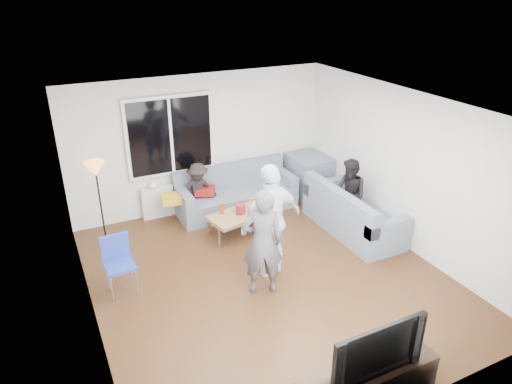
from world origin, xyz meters
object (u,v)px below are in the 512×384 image
floor_lamp (101,208)px  spectator_back (198,191)px  sofa_back_section (236,190)px  sofa_right_section (354,209)px  side_chair (120,267)px  player_left (262,242)px  coffee_table (240,224)px  television (372,346)px  player_right (271,221)px  spectator_right (350,195)px

floor_lamp → spectator_back: 1.86m
sofa_back_section → sofa_right_section: same height
side_chair → player_left: 2.04m
coffee_table → television: bearing=-94.1°
side_chair → sofa_back_section: bearing=31.3°
player_right → television: size_ratio=1.60×
coffee_table → spectator_right: size_ratio=0.85×
spectator_right → coffee_table: bearing=-113.5°
sofa_right_section → television: size_ratio=1.81×
spectator_right → spectator_back: bearing=-128.9°
sofa_right_section → spectator_right: spectator_right is taller
spectator_back → side_chair: bearing=-131.9°
side_chair → floor_lamp: size_ratio=0.55×
sofa_right_section → floor_lamp: (-4.07, 1.27, 0.36)m
coffee_table → player_left: bearing=-103.7°
sofa_back_section → player_left: player_left is taller
spectator_back → television: bearing=-83.8°
sofa_back_section → player_left: 2.66m
sofa_back_section → television: television is taller
floor_lamp → sofa_right_section: bearing=-17.3°
sofa_back_section → sofa_right_section: 2.26m
sofa_right_section → coffee_table: bearing=67.2°
sofa_back_section → floor_lamp: 2.60m
side_chair → television: 3.66m
player_right → spectator_right: 2.03m
floor_lamp → spectator_back: bearing=13.5°
player_right → spectator_back: player_right is taller
coffee_table → floor_lamp: 2.35m
sofa_back_section → television: 4.82m
floor_lamp → player_right: size_ratio=0.88×
television → spectator_right: bearing=56.8°
player_left → player_right: bearing=-113.2°
player_right → spectator_right: bearing=-171.2°
player_left → spectator_back: (-0.03, 2.56, -0.26)m
floor_lamp → player_right: (2.15, -1.77, 0.11)m
side_chair → coffee_table: bearing=17.4°
floor_lamp → spectator_right: size_ratio=1.20×
side_chair → spectator_back: bearing=41.5°
side_chair → player_left: size_ratio=0.54×
player_right → spectator_back: (-0.36, 2.20, -0.35)m
sofa_right_section → player_right: size_ratio=1.13×
floor_lamp → player_right: 2.79m
television → player_left: bearing=93.1°
player_left → television: 2.24m
side_chair → player_right: (2.15, -0.48, 0.46)m
sofa_back_section → sofa_right_section: bearing=-47.6°
spectator_back → sofa_right_section: bearing=-32.4°
player_right → spectator_back: 2.25m
floor_lamp → television: bearing=-66.0°
coffee_table → floor_lamp: bearing=167.5°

